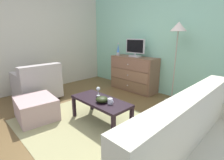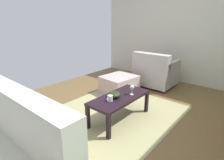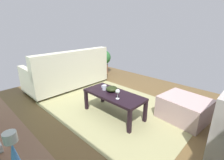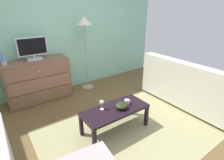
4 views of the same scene
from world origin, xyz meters
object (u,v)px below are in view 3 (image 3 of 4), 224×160
(coffee_table, at_px, (114,96))
(couch_large, at_px, (68,73))
(wine_glass, at_px, (118,92))
(mug, at_px, (104,87))
(ottoman, at_px, (184,109))
(potted_plant, at_px, (104,59))
(bowl_decorative, at_px, (112,89))

(coffee_table, bearing_deg, couch_large, -6.62)
(wine_glass, bearing_deg, mug, -14.46)
(ottoman, bearing_deg, potted_plant, -17.77)
(wine_glass, bearing_deg, coffee_table, -30.02)
(wine_glass, relative_size, couch_large, 0.08)
(wine_glass, bearing_deg, couch_large, -9.06)
(ottoman, distance_m, potted_plant, 3.03)
(couch_large, xyz_separation_m, ottoman, (-2.60, -0.51, -0.16))
(mug, bearing_deg, coffee_table, 179.42)
(bowl_decorative, height_order, potted_plant, potted_plant)
(bowl_decorative, height_order, couch_large, couch_large)
(coffee_table, height_order, bowl_decorative, bowl_decorative)
(wine_glass, xyz_separation_m, potted_plant, (2.15, -1.73, -0.08))
(wine_glass, xyz_separation_m, ottoman, (-0.72, -0.81, -0.33))
(bowl_decorative, distance_m, potted_plant, 2.46)
(wine_glass, distance_m, potted_plant, 2.76)
(coffee_table, height_order, couch_large, couch_large)
(mug, xyz_separation_m, couch_large, (1.47, -0.20, -0.09))
(coffee_table, relative_size, couch_large, 0.55)
(wine_glass, distance_m, couch_large, 1.91)
(bowl_decorative, relative_size, ottoman, 0.28)
(couch_large, bearing_deg, potted_plant, -79.34)
(coffee_table, relative_size, ottoman, 1.50)
(wine_glass, bearing_deg, ottoman, -131.79)
(bowl_decorative, bearing_deg, potted_plant, -40.02)
(mug, relative_size, potted_plant, 0.16)
(bowl_decorative, xyz_separation_m, couch_large, (1.61, -0.15, -0.09))
(mug, height_order, couch_large, couch_large)
(potted_plant, bearing_deg, wine_glass, 141.17)
(mug, xyz_separation_m, potted_plant, (1.74, -1.62, -0.01))
(ottoman, xyz_separation_m, potted_plant, (2.87, -0.92, 0.25))
(wine_glass, relative_size, potted_plant, 0.22)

